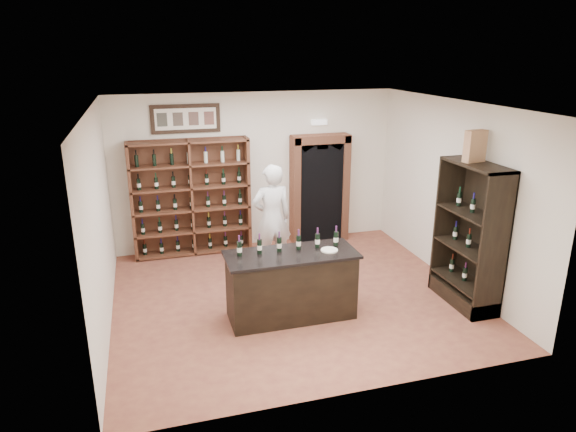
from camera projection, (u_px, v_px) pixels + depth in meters
The scene contains 20 objects.
floor at pixel (293, 296), 8.17m from camera, with size 5.50×5.50×0.00m, color #96583C.
ceiling at pixel (293, 105), 7.24m from camera, with size 5.50×5.50×0.00m, color white.
wall_back at pixel (256, 170), 9.99m from camera, with size 5.50×0.04×3.00m, color silver.
wall_left at pixel (100, 223), 6.99m from camera, with size 0.04×5.00×3.00m, color silver.
wall_right at pixel (453, 193), 8.43m from camera, with size 0.04×5.00×3.00m, color silver.
wine_shelf at pixel (191, 198), 9.62m from camera, with size 2.20×0.38×2.20m.
framed_picture at pixel (186, 119), 9.30m from camera, with size 1.25×0.04×0.52m, color black.
arched_doorway at pixel (319, 186), 10.28m from camera, with size 1.17×0.35×2.17m.
emergency_light at pixel (319, 122), 9.97m from camera, with size 0.30×0.10×0.10m, color white.
tasting_counter at pixel (291, 286), 7.42m from camera, with size 1.88×0.78×1.00m.
counter_bottle_0 at pixel (239, 248), 7.15m from camera, with size 0.07×0.07×0.30m.
counter_bottle_1 at pixel (260, 246), 7.22m from camera, with size 0.07×0.07×0.30m.
counter_bottle_2 at pixel (279, 244), 7.30m from camera, with size 0.07×0.07×0.30m.
counter_bottle_3 at pixel (299, 242), 7.38m from camera, with size 0.07×0.07×0.30m.
counter_bottle_4 at pixel (317, 240), 7.45m from camera, with size 0.07×0.07×0.30m.
counter_bottle_5 at pixel (336, 238), 7.53m from camera, with size 0.07×0.07×0.30m.
side_cabinet at pixel (469, 257), 7.78m from camera, with size 0.48×1.20×2.20m.
shopkeeper at pixel (272, 218), 8.89m from camera, with size 0.70×0.46×1.92m, color silver.
plate at pixel (329, 250), 7.35m from camera, with size 0.24×0.24×0.02m, color silver.
wine_crate at pixel (475, 146), 7.34m from camera, with size 0.33×0.13×0.46m, color tan.
Camera 1 is at (-2.11, -7.06, 3.76)m, focal length 32.00 mm.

